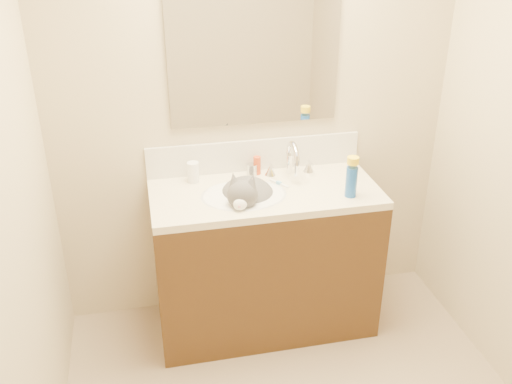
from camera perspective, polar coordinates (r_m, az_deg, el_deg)
name	(u,v)px	position (r m, az deg, el deg)	size (l,w,h in m)	color
room_shell	(334,148)	(1.87, 7.83, 4.35)	(2.24, 2.54, 2.52)	#C5B392
vanity_cabinet	(265,262)	(3.21, 0.86, -7.02)	(1.20, 0.55, 0.82)	#412912
counter_slab	(265,194)	(2.99, 0.92, -0.15)	(1.20, 0.55, 0.04)	beige
basin	(244,207)	(2.97, -1.21, -1.49)	(0.45, 0.36, 0.14)	white
faucet	(292,162)	(3.11, 3.60, 3.02)	(0.28, 0.20, 0.21)	silver
cat	(247,198)	(2.96, -0.91, -0.63)	(0.39, 0.45, 0.32)	#4B484B
backsplash	(255,155)	(3.18, -0.14, 3.71)	(1.20, 0.02, 0.18)	silver
mirror	(255,49)	(3.00, -0.15, 14.14)	(0.90, 0.02, 0.80)	white
pill_bottle	(193,172)	(3.07, -6.30, 1.98)	(0.06, 0.06, 0.11)	white
pill_label	(193,174)	(3.07, -6.29, 1.78)	(0.06, 0.06, 0.04)	orange
silver_jar	(252,170)	(3.14, -0.42, 2.24)	(0.06, 0.06, 0.07)	#B7B7BC
amber_bottle	(257,165)	(3.15, 0.11, 2.68)	(0.04, 0.04, 0.10)	#C44017
toothbrush	(279,183)	(3.05, 2.30, 0.87)	(0.01, 0.13, 0.01)	white
toothbrush_head	(279,183)	(3.05, 2.30, 0.92)	(0.02, 0.03, 0.02)	#6AB1E1
spray_can	(351,182)	(2.93, 9.50, 1.00)	(0.06, 0.06, 0.16)	#194FB0
spray_cap	(353,161)	(2.88, 9.68, 3.12)	(0.06, 0.06, 0.04)	yellow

